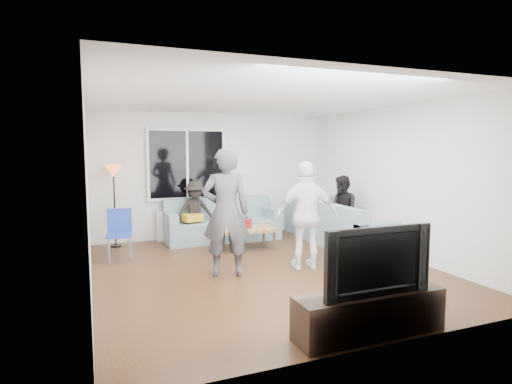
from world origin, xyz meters
name	(u,v)px	position (x,y,z in m)	size (l,w,h in m)	color
floor	(264,271)	(0.00, 0.00, -0.02)	(5.00, 5.50, 0.04)	#56351C
ceiling	(265,98)	(0.00, 0.00, 2.62)	(5.00, 5.50, 0.04)	white
wall_back	(214,175)	(0.00, 2.77, 1.30)	(5.00, 0.04, 2.60)	silver
wall_front	(382,212)	(0.00, -2.77, 1.30)	(5.00, 0.04, 2.60)	silver
wall_left	(86,193)	(-2.52, 0.00, 1.30)	(0.04, 5.50, 2.60)	silver
wall_right	(397,181)	(2.52, 0.00, 1.30)	(0.04, 5.50, 2.60)	silver
window_frame	(187,164)	(-0.60, 2.69, 1.55)	(1.62, 0.06, 1.47)	white
window_glass	(187,164)	(-0.60, 2.65, 1.55)	(1.50, 0.02, 1.35)	black
window_mullion	(187,164)	(-0.60, 2.64, 1.55)	(0.05, 0.03, 1.35)	white
radiator	(188,224)	(-0.60, 2.65, 0.31)	(1.30, 0.12, 0.62)	silver
potted_plant	(204,200)	(-0.27, 2.62, 0.80)	(0.20, 0.16, 0.35)	#335E25
vase	(169,207)	(-1.00, 2.62, 0.70)	(0.15, 0.15, 0.16)	white
sofa_back_section	(222,219)	(0.03, 2.27, 0.42)	(2.30, 0.85, 0.85)	gray
sofa_right_section	(347,225)	(2.02, 0.78, 0.42)	(0.85, 2.00, 0.85)	gray
sofa_corner	(310,214)	(2.07, 2.27, 0.42)	(0.85, 0.85, 0.85)	gray
cushion_yellow	(192,217)	(-0.62, 2.25, 0.51)	(0.38, 0.32, 0.14)	gold
cushion_red	(228,215)	(0.16, 2.33, 0.51)	(0.36, 0.30, 0.13)	maroon
coffee_table	(244,238)	(0.17, 1.37, 0.20)	(1.10, 0.60, 0.40)	#A78B51
pitcher	(247,223)	(0.22, 1.34, 0.49)	(0.17, 0.17, 0.17)	maroon
side_chair	(119,236)	(-2.05, 1.36, 0.43)	(0.40, 0.40, 0.86)	#2640A4
floor_lamp	(115,206)	(-2.05, 2.45, 0.78)	(0.32, 0.32, 1.56)	orange
player_left	(226,212)	(-0.64, -0.07, 0.95)	(0.69, 0.45, 1.89)	#444449
player_right	(307,215)	(0.64, -0.18, 0.84)	(0.98, 0.41, 1.68)	white
spectator_right	(342,211)	(2.02, 0.95, 0.68)	(0.66, 0.51, 1.36)	black
spectator_back	(195,211)	(-0.53, 2.30, 0.62)	(0.80, 0.46, 1.23)	black
tv_console	(370,313)	(0.10, -2.50, 0.22)	(1.60, 0.40, 0.44)	#2F2017
television	(371,259)	(0.10, -2.50, 0.78)	(1.20, 0.16, 0.69)	black
bottle_b	(241,224)	(0.04, 1.21, 0.51)	(0.08, 0.08, 0.22)	#307F17
bottle_c	(246,221)	(0.27, 1.54, 0.50)	(0.07, 0.07, 0.19)	black
bottle_a	(225,222)	(-0.17, 1.48, 0.51)	(0.07, 0.07, 0.21)	orange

